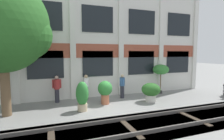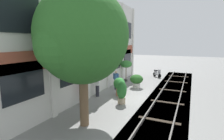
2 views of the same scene
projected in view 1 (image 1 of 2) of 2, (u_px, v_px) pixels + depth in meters
name	position (u px, v px, depth m)	size (l,w,h in m)	color
ground_plane	(113.00, 110.00, 9.15)	(80.00, 80.00, 0.00)	gray
apartment_facade	(97.00, 40.00, 11.72)	(16.71, 0.64, 7.66)	silver
rail_tracks	(133.00, 130.00, 7.01)	(24.35, 2.80, 0.43)	#423F3A
broadleaf_tree	(2.00, 28.00, 7.86)	(4.34, 4.13, 6.37)	brown
potted_plant_stone_basin	(151.00, 91.00, 10.62)	(1.13, 1.13, 1.14)	beige
potted_plant_fluted_column	(82.00, 96.00, 8.88)	(0.65, 0.65, 1.52)	tan
potted_plant_low_pan	(161.00, 70.00, 12.69)	(1.16, 1.16, 2.13)	#333333
potted_plant_ribbed_drum	(105.00, 90.00, 10.10)	(0.84, 0.84, 1.36)	#B76647
resident_by_doorway	(86.00, 86.00, 11.10)	(0.34, 0.45, 1.59)	#282833
resident_watching_tracks	(122.00, 85.00, 11.44)	(0.34, 0.53, 1.57)	#282833
resident_near_plants	(57.00, 88.00, 10.42)	(0.52, 0.34, 1.62)	#282833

